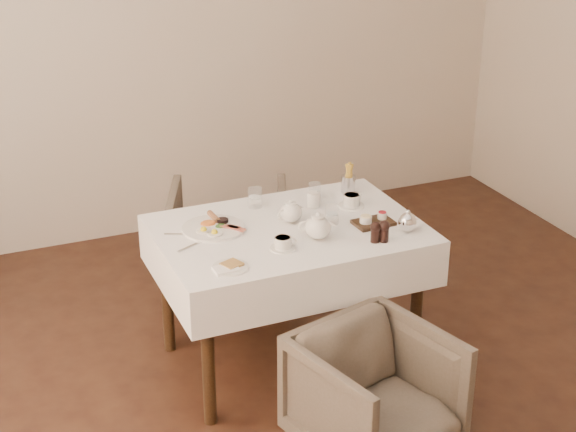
{
  "coord_description": "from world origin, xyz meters",
  "views": [
    {
      "loc": [
        -1.63,
        -2.93,
        2.55
      ],
      "look_at": [
        -0.11,
        0.64,
        0.82
      ],
      "focal_mm": 55.0,
      "sensor_mm": 36.0,
      "label": 1
    }
  ],
  "objects_px": {
    "armchair_near": "(375,395)",
    "armchair_far": "(229,241)",
    "table": "(289,249)",
    "teapot_centre": "(291,211)",
    "breakfast_plate": "(214,227)"
  },
  "relations": [
    {
      "from": "teapot_centre",
      "to": "breakfast_plate",
      "type": "bearing_deg",
      "value": 154.69
    },
    {
      "from": "table",
      "to": "armchair_near",
      "type": "height_order",
      "value": "table"
    },
    {
      "from": "armchair_near",
      "to": "armchair_far",
      "type": "distance_m",
      "value": 1.65
    },
    {
      "from": "armchair_far",
      "to": "breakfast_plate",
      "type": "bearing_deg",
      "value": 87.68
    },
    {
      "from": "table",
      "to": "armchair_near",
      "type": "distance_m",
      "value": 0.88
    },
    {
      "from": "table",
      "to": "breakfast_plate",
      "type": "bearing_deg",
      "value": 159.03
    },
    {
      "from": "armchair_near",
      "to": "armchair_far",
      "type": "relative_size",
      "value": 0.89
    },
    {
      "from": "table",
      "to": "teapot_centre",
      "type": "relative_size",
      "value": 8.4
    },
    {
      "from": "armchair_far",
      "to": "teapot_centre",
      "type": "distance_m",
      "value": 0.93
    },
    {
      "from": "armchair_far",
      "to": "armchair_near",
      "type": "bearing_deg",
      "value": 114.84
    },
    {
      "from": "armchair_near",
      "to": "armchair_far",
      "type": "bearing_deg",
      "value": 78.27
    },
    {
      "from": "table",
      "to": "teapot_centre",
      "type": "distance_m",
      "value": 0.19
    },
    {
      "from": "breakfast_plate",
      "to": "armchair_far",
      "type": "bearing_deg",
      "value": 87.81
    },
    {
      "from": "breakfast_plate",
      "to": "table",
      "type": "bearing_deg",
      "value": 0.77
    },
    {
      "from": "teapot_centre",
      "to": "armchair_far",
      "type": "bearing_deg",
      "value": 79.94
    }
  ]
}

